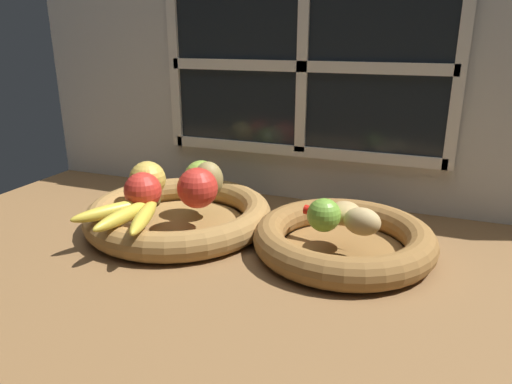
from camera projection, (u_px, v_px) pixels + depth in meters
ground_plane at (257, 253)px, 88.89cm from camera, size 140.00×90.00×3.00cm
back_wall at (305, 80)px, 105.86cm from camera, size 140.00×4.60×55.00cm
fruit_bowl_left at (179, 215)px, 96.28cm from camera, size 37.72×37.72×5.58cm
fruit_bowl_right at (343, 239)px, 84.69cm from camera, size 32.63×32.63×5.58cm
apple_red_right at (198, 188)px, 90.70cm from camera, size 7.92×7.92×7.92cm
apple_green_back at (201, 178)px, 98.17cm from camera, size 7.32×7.32×7.32cm
apple_golden_left at (148, 179)px, 96.96cm from camera, size 7.47×7.47×7.47cm
apple_red_front at (143, 191)px, 90.27cm from camera, size 7.19×7.19×7.19cm
pear_brown at (208, 180)px, 96.48cm from camera, size 8.21×8.06×7.56cm
banana_bunch_front at (129, 213)px, 85.25cm from camera, size 15.96×17.48×2.64cm
potato_large at (345, 213)px, 83.08cm from camera, size 8.31×8.35×4.15cm
potato_small at (362, 222)px, 78.68cm from camera, size 6.96×5.42×4.74cm
lime_near at (324, 215)px, 80.03cm from camera, size 5.80×5.80×5.80cm
chili_pepper at (336, 216)px, 85.15cm from camera, size 12.60×4.06×1.84cm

